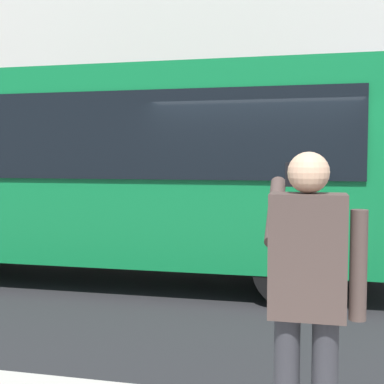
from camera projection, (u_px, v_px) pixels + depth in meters
name	position (u px, v px, depth m)	size (l,w,h in m)	color
ground_plane	(260.00, 291.00, 7.17)	(60.00, 60.00, 0.00)	#232326
red_bus	(96.00, 167.00, 8.02)	(9.05, 2.54, 3.08)	#0F7238
pedestrian_photographer	(308.00, 285.00, 2.81)	(0.53, 0.52, 1.70)	#2D2D33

